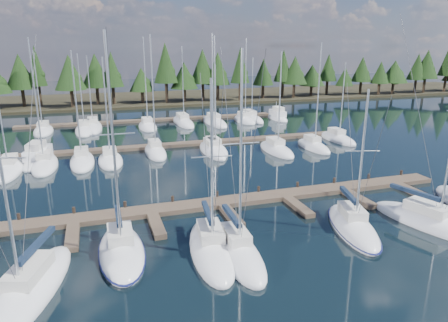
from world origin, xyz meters
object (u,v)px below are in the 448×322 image
object	(u,v)px
front_sailboat_2	(211,248)
motor_yacht_right	(277,117)
main_dock	(223,205)
front_sailboat_3	(237,251)
front_sailboat_4	(353,226)
front_sailboat_0	(27,292)
front_sailboat_1	(122,251)
front_sailboat_5	(432,222)
motor_yacht_left	(39,159)

from	to	relation	value
front_sailboat_2	motor_yacht_right	bearing A→B (deg)	59.92
main_dock	front_sailboat_3	bearing A→B (deg)	-100.86
front_sailboat_4	motor_yacht_right	world-z (taller)	front_sailboat_4
front_sailboat_3	front_sailboat_2	bearing A→B (deg)	149.03
front_sailboat_0	front_sailboat_1	world-z (taller)	front_sailboat_1
main_dock	front_sailboat_4	bearing A→B (deg)	-41.67
front_sailboat_2	motor_yacht_right	world-z (taller)	front_sailboat_2
front_sailboat_2	front_sailboat_5	xyz separation A→B (m)	(17.19, -1.29, 0.02)
main_dock	front_sailboat_2	distance (m)	7.76
front_sailboat_4	motor_yacht_right	distance (m)	47.26
front_sailboat_1	front_sailboat_4	world-z (taller)	front_sailboat_1
front_sailboat_0	front_sailboat_4	distance (m)	22.13
main_dock	motor_yacht_right	distance (m)	44.15
front_sailboat_0	front_sailboat_5	world-z (taller)	front_sailboat_5
front_sailboat_2	motor_yacht_right	xyz separation A→B (m)	(25.98, 44.86, 0.16)
front_sailboat_4	front_sailboat_1	bearing A→B (deg)	175.05
front_sailboat_4	front_sailboat_5	size ratio (longest dim) A/B	0.69
front_sailboat_0	front_sailboat_2	distance (m)	11.14
front_sailboat_3	front_sailboat_4	world-z (taller)	front_sailboat_3
front_sailboat_1	front_sailboat_3	bearing A→B (deg)	-18.19
front_sailboat_4	front_sailboat_5	bearing A→B (deg)	-12.04
front_sailboat_4	motor_yacht_left	world-z (taller)	front_sailboat_4
front_sailboat_3	front_sailboat_0	bearing A→B (deg)	-176.86
main_dock	front_sailboat_5	xyz separation A→B (m)	(14.12, -8.42, 0.09)
front_sailboat_3	front_sailboat_5	xyz separation A→B (m)	(15.67, -0.38, -0.00)
front_sailboat_2	front_sailboat_4	bearing A→B (deg)	0.10
main_dock	front_sailboat_1	xyz separation A→B (m)	(-8.81, -5.65, 0.09)
main_dock	front_sailboat_5	bearing A→B (deg)	-30.79
front_sailboat_3	main_dock	bearing A→B (deg)	79.14
front_sailboat_2	motor_yacht_right	size ratio (longest dim) A/B	1.56
front_sailboat_5	front_sailboat_1	bearing A→B (deg)	173.13
front_sailboat_2	front_sailboat_3	distance (m)	1.78
main_dock	front_sailboat_2	size ratio (longest dim) A/B	3.57
main_dock	front_sailboat_3	xyz separation A→B (m)	(-1.54, -8.04, 0.09)
front_sailboat_2	motor_yacht_left	distance (m)	30.03
front_sailboat_0	front_sailboat_3	bearing A→B (deg)	3.14
front_sailboat_4	front_sailboat_2	bearing A→B (deg)	-179.90
front_sailboat_4	motor_yacht_right	size ratio (longest dim) A/B	1.43
front_sailboat_0	front_sailboat_1	xyz separation A→B (m)	(5.28, 3.08, 0.01)
main_dock	motor_yacht_right	xyz separation A→B (m)	(22.92, 37.73, 0.23)
front_sailboat_0	front_sailboat_5	size ratio (longest dim) A/B	0.89
front_sailboat_0	motor_yacht_right	bearing A→B (deg)	51.46
front_sailboat_1	front_sailboat_2	distance (m)	5.93
front_sailboat_1	motor_yacht_right	world-z (taller)	front_sailboat_1
front_sailboat_0	front_sailboat_5	bearing A→B (deg)	0.63
front_sailboat_2	front_sailboat_5	bearing A→B (deg)	-4.29
front_sailboat_2	front_sailboat_4	xyz separation A→B (m)	(11.05, 0.02, -0.01)
front_sailboat_1	motor_yacht_left	xyz separation A→B (m)	(-7.75, 25.36, 0.17)
motor_yacht_left	motor_yacht_right	size ratio (longest dim) A/B	1.10
front_sailboat_0	motor_yacht_left	bearing A→B (deg)	94.97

